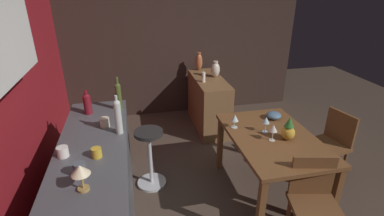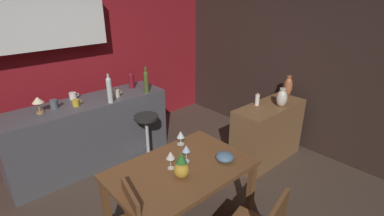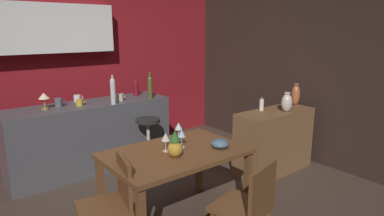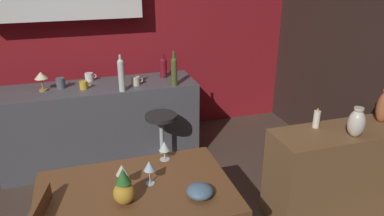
{
  "view_description": "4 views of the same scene",
  "coord_description": "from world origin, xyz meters",
  "px_view_note": "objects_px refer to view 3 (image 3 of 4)",
  "views": [
    {
      "loc": [
        -2.3,
        1.0,
        2.23
      ],
      "look_at": [
        0.6,
        0.36,
        0.9
      ],
      "focal_mm": 27.21,
      "sensor_mm": 36.0,
      "label": 1
    },
    {
      "loc": [
        -1.32,
        -2.07,
        2.24
      ],
      "look_at": [
        0.77,
        0.23,
        0.94
      ],
      "focal_mm": 26.71,
      "sensor_mm": 36.0,
      "label": 2
    },
    {
      "loc": [
        -1.61,
        -2.75,
        1.84
      ],
      "look_at": [
        0.92,
        0.44,
        0.87
      ],
      "focal_mm": 31.09,
      "sensor_mm": 36.0,
      "label": 3
    },
    {
      "loc": [
        -0.16,
        -2.37,
        2.13
      ],
      "look_at": [
        0.7,
        0.39,
        0.94
      ],
      "focal_mm": 33.48,
      "sensor_mm": 36.0,
      "label": 4
    }
  ],
  "objects_px": {
    "cup_white": "(77,98)",
    "wine_bottle_clear": "(113,90)",
    "wine_glass_center": "(182,134)",
    "wine_bottle_ruby": "(136,87)",
    "fruit_bowl": "(220,144)",
    "cup_slate": "(59,103)",
    "sideboard_cabinet": "(274,141)",
    "pineapple_centerpiece": "(175,146)",
    "vase_copper": "(296,95)",
    "counter_lamp": "(44,97)",
    "dining_table": "(176,160)",
    "cup_cream": "(120,97)",
    "cup_mustard": "(80,102)",
    "wine_bottle_olive": "(150,86)",
    "vase_ceramic_ivory": "(287,103)",
    "chair_near_window": "(111,203)",
    "wine_glass_left": "(166,137)",
    "pillar_candle_tall": "(262,105)",
    "chair_by_doorway": "(248,207)",
    "bar_stool": "(149,143)",
    "wine_glass_right": "(179,126)"
  },
  "relations": [
    {
      "from": "cup_white",
      "to": "wine_bottle_clear",
      "type": "bearing_deg",
      "value": -55.47
    },
    {
      "from": "vase_copper",
      "to": "vase_ceramic_ivory",
      "type": "distance_m",
      "value": 0.45
    },
    {
      "from": "counter_lamp",
      "to": "cup_slate",
      "type": "bearing_deg",
      "value": 12.67
    },
    {
      "from": "wine_bottle_olive",
      "to": "vase_copper",
      "type": "distance_m",
      "value": 2.0
    },
    {
      "from": "cup_slate",
      "to": "vase_copper",
      "type": "xyz_separation_m",
      "value": [
        2.69,
        -1.55,
        0.01
      ]
    },
    {
      "from": "bar_stool",
      "to": "wine_glass_right",
      "type": "relative_size",
      "value": 4.61
    },
    {
      "from": "fruit_bowl",
      "to": "wine_bottle_olive",
      "type": "distance_m",
      "value": 1.77
    },
    {
      "from": "wine_glass_center",
      "to": "counter_lamp",
      "type": "distance_m",
      "value": 1.89
    },
    {
      "from": "cup_mustard",
      "to": "cup_white",
      "type": "height_order",
      "value": "cup_white"
    },
    {
      "from": "wine_bottle_olive",
      "to": "vase_ceramic_ivory",
      "type": "distance_m",
      "value": 1.83
    },
    {
      "from": "bar_stool",
      "to": "wine_bottle_ruby",
      "type": "bearing_deg",
      "value": 73.96
    },
    {
      "from": "chair_near_window",
      "to": "cup_mustard",
      "type": "xyz_separation_m",
      "value": [
        0.43,
        1.77,
        0.46
      ]
    },
    {
      "from": "wine_bottle_ruby",
      "to": "dining_table",
      "type": "bearing_deg",
      "value": -108.63
    },
    {
      "from": "bar_stool",
      "to": "cup_cream",
      "type": "height_order",
      "value": "cup_cream"
    },
    {
      "from": "dining_table",
      "to": "chair_near_window",
      "type": "distance_m",
      "value": 0.71
    },
    {
      "from": "wine_bottle_clear",
      "to": "cup_cream",
      "type": "bearing_deg",
      "value": 41.5
    },
    {
      "from": "cup_slate",
      "to": "wine_bottle_olive",
      "type": "bearing_deg",
      "value": -13.38
    },
    {
      "from": "bar_stool",
      "to": "fruit_bowl",
      "type": "bearing_deg",
      "value": -92.77
    },
    {
      "from": "vase_copper",
      "to": "counter_lamp",
      "type": "bearing_deg",
      "value": 152.21
    },
    {
      "from": "cup_slate",
      "to": "dining_table",
      "type": "bearing_deg",
      "value": -75.02
    },
    {
      "from": "wine_glass_left",
      "to": "cup_slate",
      "type": "distance_m",
      "value": 1.8
    },
    {
      "from": "wine_glass_right",
      "to": "pineapple_centerpiece",
      "type": "height_order",
      "value": "pineapple_centerpiece"
    },
    {
      "from": "cup_white",
      "to": "vase_copper",
      "type": "distance_m",
      "value": 2.95
    },
    {
      "from": "cup_cream",
      "to": "counter_lamp",
      "type": "height_order",
      "value": "counter_lamp"
    },
    {
      "from": "wine_glass_left",
      "to": "pillar_candle_tall",
      "type": "bearing_deg",
      "value": 9.57
    },
    {
      "from": "pineapple_centerpiece",
      "to": "cup_white",
      "type": "bearing_deg",
      "value": 92.92
    },
    {
      "from": "sideboard_cabinet",
      "to": "pineapple_centerpiece",
      "type": "distance_m",
      "value": 1.89
    },
    {
      "from": "wine_bottle_ruby",
      "to": "cup_cream",
      "type": "xyz_separation_m",
      "value": [
        -0.35,
        -0.19,
        -0.08
      ]
    },
    {
      "from": "wine_glass_right",
      "to": "chair_near_window",
      "type": "bearing_deg",
      "value": -157.93
    },
    {
      "from": "chair_near_window",
      "to": "bar_stool",
      "type": "bearing_deg",
      "value": 49.02
    },
    {
      "from": "wine_glass_center",
      "to": "wine_bottle_ruby",
      "type": "xyz_separation_m",
      "value": [
        0.52,
        1.81,
        0.15
      ]
    },
    {
      "from": "pineapple_centerpiece",
      "to": "cup_white",
      "type": "relative_size",
      "value": 1.93
    },
    {
      "from": "wine_bottle_olive",
      "to": "cup_cream",
      "type": "bearing_deg",
      "value": 160.49
    },
    {
      "from": "sideboard_cabinet",
      "to": "wine_bottle_olive",
      "type": "relative_size",
      "value": 2.95
    },
    {
      "from": "wine_bottle_ruby",
      "to": "cup_mustard",
      "type": "xyz_separation_m",
      "value": [
        -0.88,
        -0.15,
        -0.08
      ]
    },
    {
      "from": "pineapple_centerpiece",
      "to": "wine_bottle_olive",
      "type": "distance_m",
      "value": 1.82
    },
    {
      "from": "wine_bottle_clear",
      "to": "cup_slate",
      "type": "relative_size",
      "value": 3.05
    },
    {
      "from": "pillar_candle_tall",
      "to": "dining_table",
      "type": "bearing_deg",
      "value": -168.19
    },
    {
      "from": "chair_by_doorway",
      "to": "cup_slate",
      "type": "distance_m",
      "value": 2.71
    },
    {
      "from": "fruit_bowl",
      "to": "cup_slate",
      "type": "relative_size",
      "value": 1.38
    },
    {
      "from": "cup_mustard",
      "to": "fruit_bowl",
      "type": "bearing_deg",
      "value": -71.44
    },
    {
      "from": "wine_glass_right",
      "to": "vase_ceramic_ivory",
      "type": "distance_m",
      "value": 1.54
    },
    {
      "from": "cup_slate",
      "to": "wine_bottle_clear",
      "type": "bearing_deg",
      "value": -24.69
    },
    {
      "from": "wine_bottle_olive",
      "to": "counter_lamp",
      "type": "xyz_separation_m",
      "value": [
        -1.33,
        0.23,
        -0.02
      ]
    },
    {
      "from": "sideboard_cabinet",
      "to": "wine_glass_right",
      "type": "bearing_deg",
      "value": 175.41
    },
    {
      "from": "chair_near_window",
      "to": "wine_glass_left",
      "type": "distance_m",
      "value": 0.75
    },
    {
      "from": "cup_mustard",
      "to": "cup_cream",
      "type": "xyz_separation_m",
      "value": [
        0.53,
        -0.04,
        0.01
      ]
    },
    {
      "from": "fruit_bowl",
      "to": "dining_table",
      "type": "bearing_deg",
      "value": 153.27
    },
    {
      "from": "sideboard_cabinet",
      "to": "chair_near_window",
      "type": "xyz_separation_m",
      "value": [
        -2.42,
        -0.27,
        0.07
      ]
    },
    {
      "from": "fruit_bowl",
      "to": "cup_cream",
      "type": "relative_size",
      "value": 1.34
    }
  ]
}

